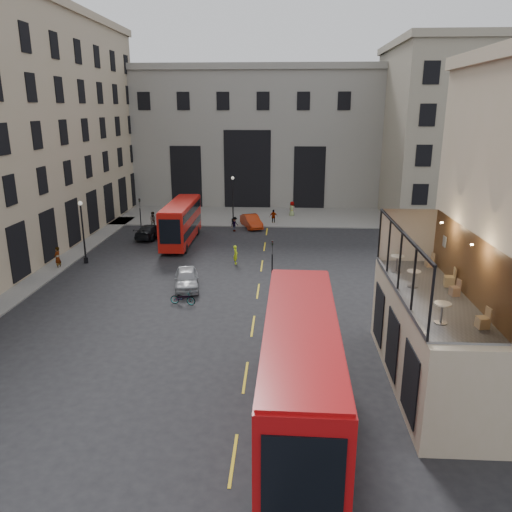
# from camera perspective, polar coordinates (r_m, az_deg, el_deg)

# --- Properties ---
(ground) EXTENTS (140.00, 140.00, 0.00)m
(ground) POSITION_cam_1_polar(r_m,az_deg,el_deg) (25.15, 3.46, -13.79)
(ground) COLOR black
(ground) RESTS_ON ground
(host_frontage) EXTENTS (3.00, 11.00, 4.50)m
(host_frontage) POSITION_cam_1_polar(r_m,az_deg,el_deg) (25.02, 18.81, -9.07)
(host_frontage) COLOR #BCA78D
(host_frontage) RESTS_ON ground
(cafe_floor) EXTENTS (3.00, 10.00, 0.10)m
(cafe_floor) POSITION_cam_1_polar(r_m,az_deg,el_deg) (24.15, 19.31, -4.13)
(cafe_floor) COLOR slate
(cafe_floor) RESTS_ON host_frontage
(gateway) EXTENTS (35.00, 10.60, 18.00)m
(gateway) POSITION_cam_1_polar(r_m,az_deg,el_deg) (69.93, -0.71, 13.88)
(gateway) COLOR gray
(gateway) RESTS_ON ground
(building_right) EXTENTS (16.60, 18.60, 20.00)m
(building_right) POSITION_cam_1_polar(r_m,az_deg,el_deg) (64.96, 22.00, 13.40)
(building_right) COLOR gray
(building_right) RESTS_ON ground
(pavement_far) EXTENTS (40.00, 12.00, 0.12)m
(pavement_far) POSITION_cam_1_polar(r_m,az_deg,el_deg) (61.30, -2.25, 4.68)
(pavement_far) COLOR slate
(pavement_far) RESTS_ON ground
(traffic_light_near) EXTENTS (0.16, 0.20, 3.80)m
(traffic_light_near) POSITION_cam_1_polar(r_m,az_deg,el_deg) (35.24, 1.86, -0.38)
(traffic_light_near) COLOR black
(traffic_light_near) RESTS_ON ground
(traffic_light_far) EXTENTS (0.16, 0.20, 3.80)m
(traffic_light_far) POSITION_cam_1_polar(r_m,az_deg,el_deg) (52.85, -13.11, 4.95)
(traffic_light_far) COLOR black
(traffic_light_far) RESTS_ON ground
(street_lamp_a) EXTENTS (0.36, 0.36, 5.33)m
(street_lamp_a) POSITION_cam_1_polar(r_m,az_deg,el_deg) (44.30, -19.11, 2.21)
(street_lamp_a) COLOR black
(street_lamp_a) RESTS_ON ground
(street_lamp_b) EXTENTS (0.36, 0.36, 5.33)m
(street_lamp_b) POSITION_cam_1_polar(r_m,az_deg,el_deg) (56.94, -2.65, 6.15)
(street_lamp_b) COLOR black
(street_lamp_b) RESTS_ON ground
(bus_near) EXTENTS (3.07, 12.43, 4.94)m
(bus_near) POSITION_cam_1_polar(r_m,az_deg,el_deg) (20.26, 5.08, -12.85)
(bus_near) COLOR #A20B0D
(bus_near) RESTS_ON ground
(bus_far) EXTENTS (2.37, 10.02, 3.99)m
(bus_far) POSITION_cam_1_polar(r_m,az_deg,el_deg) (48.81, -8.56, 4.03)
(bus_far) COLOR #B8130C
(bus_far) RESTS_ON ground
(car_a) EXTENTS (2.49, 4.50, 1.45)m
(car_a) POSITION_cam_1_polar(r_m,az_deg,el_deg) (36.79, -7.94, -2.58)
(car_a) COLOR #999BA1
(car_a) RESTS_ON ground
(car_b) EXTENTS (2.90, 4.59, 1.43)m
(car_b) POSITION_cam_1_polar(r_m,az_deg,el_deg) (54.93, -0.54, 3.98)
(car_b) COLOR #9F2609
(car_b) RESTS_ON ground
(car_c) EXTENTS (2.64, 4.93, 1.36)m
(car_c) POSITION_cam_1_polar(r_m,az_deg,el_deg) (51.72, -11.94, 2.79)
(car_c) COLOR black
(car_c) RESTS_ON ground
(bicycle) EXTENTS (1.81, 0.86, 0.91)m
(bicycle) POSITION_cam_1_polar(r_m,az_deg,el_deg) (33.91, -8.36, -4.77)
(bicycle) COLOR gray
(bicycle) RESTS_ON ground
(cyclist) EXTENTS (0.44, 0.62, 1.61)m
(cyclist) POSITION_cam_1_polar(r_m,az_deg,el_deg) (42.09, -2.34, 0.16)
(cyclist) COLOR #CBEF19
(cyclist) RESTS_ON ground
(pedestrian_a) EXTENTS (1.06, 0.92, 1.86)m
(pedestrian_a) POSITION_cam_1_polar(r_m,az_deg,el_deg) (55.57, -11.64, 4.02)
(pedestrian_a) COLOR gray
(pedestrian_a) RESTS_ON ground
(pedestrian_b) EXTENTS (1.07, 1.16, 1.57)m
(pedestrian_b) POSITION_cam_1_polar(r_m,az_deg,el_deg) (53.30, -2.46, 3.66)
(pedestrian_b) COLOR gray
(pedestrian_b) RESTS_ON ground
(pedestrian_c) EXTENTS (0.97, 0.48, 1.61)m
(pedestrian_c) POSITION_cam_1_polar(r_m,az_deg,el_deg) (56.91, 2.02, 4.51)
(pedestrian_c) COLOR gray
(pedestrian_c) RESTS_ON ground
(pedestrian_d) EXTENTS (1.05, 1.05, 1.84)m
(pedestrian_d) POSITION_cam_1_polar(r_m,az_deg,el_deg) (60.82, 4.13, 5.38)
(pedestrian_d) COLOR gray
(pedestrian_d) RESTS_ON ground
(pedestrian_e) EXTENTS (0.54, 0.73, 1.85)m
(pedestrian_e) POSITION_cam_1_polar(r_m,az_deg,el_deg) (43.85, -21.73, -0.20)
(pedestrian_e) COLOR gray
(pedestrian_e) RESTS_ON ground
(cafe_table_near) EXTENTS (0.67, 0.67, 0.84)m
(cafe_table_near) POSITION_cam_1_polar(r_m,az_deg,el_deg) (20.81, 20.49, -5.80)
(cafe_table_near) COLOR silver
(cafe_table_near) RESTS_ON cafe_floor
(cafe_table_mid) EXTENTS (0.64, 0.64, 0.80)m
(cafe_table_mid) POSITION_cam_1_polar(r_m,az_deg,el_deg) (24.52, 17.57, -2.22)
(cafe_table_mid) COLOR white
(cafe_table_mid) RESTS_ON cafe_floor
(cafe_table_far) EXTENTS (0.69, 0.69, 0.86)m
(cafe_table_far) POSITION_cam_1_polar(r_m,az_deg,el_deg) (26.49, 15.83, -0.59)
(cafe_table_far) COLOR beige
(cafe_table_far) RESTS_ON cafe_floor
(cafe_chair_a) EXTENTS (0.47, 0.47, 0.84)m
(cafe_chair_a) POSITION_cam_1_polar(r_m,az_deg,el_deg) (21.09, 24.51, -6.86)
(cafe_chair_a) COLOR tan
(cafe_chair_a) RESTS_ON cafe_floor
(cafe_chair_b) EXTENTS (0.45, 0.45, 0.76)m
(cafe_chair_b) POSITION_cam_1_polar(r_m,az_deg,el_deg) (24.13, 21.78, -3.69)
(cafe_chair_b) COLOR tan
(cafe_chair_b) RESTS_ON cafe_floor
(cafe_chair_c) EXTENTS (0.52, 0.52, 0.92)m
(cafe_chair_c) POSITION_cam_1_polar(r_m,az_deg,el_deg) (25.25, 21.24, -2.64)
(cafe_chair_c) COLOR tan
(cafe_chair_c) RESTS_ON cafe_floor
(cafe_chair_d) EXTENTS (0.42, 0.42, 0.75)m
(cafe_chair_d) POSITION_cam_1_polar(r_m,az_deg,el_deg) (28.01, 19.23, -0.70)
(cafe_chair_d) COLOR tan
(cafe_chair_d) RESTS_ON cafe_floor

